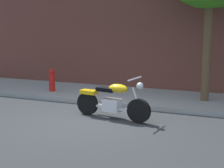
{
  "coord_description": "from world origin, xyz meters",
  "views": [
    {
      "loc": [
        3.37,
        -7.15,
        2.35
      ],
      "look_at": [
        0.33,
        0.44,
        0.9
      ],
      "focal_mm": 53.09,
      "sensor_mm": 36.0,
      "label": 1
    }
  ],
  "objects": [
    {
      "name": "sidewalk",
      "position": [
        0.0,
        2.8,
        0.07
      ],
      "size": [
        18.43,
        2.51,
        0.14
      ],
      "primitive_type": "cube",
      "color": "#999999",
      "rests_on": "ground"
    },
    {
      "name": "motorcycle",
      "position": [
        0.33,
        0.44,
        0.45
      ],
      "size": [
        2.1,
        0.74,
        1.1
      ],
      "color": "black",
      "rests_on": "ground"
    },
    {
      "name": "ground_plane",
      "position": [
        0.0,
        0.0,
        0.0
      ],
      "size": [
        60.0,
        60.0,
        0.0
      ],
      "primitive_type": "plane",
      "color": "#303335"
    },
    {
      "name": "fire_hydrant",
      "position": [
        -2.61,
        2.34,
        0.46
      ],
      "size": [
        0.2,
        0.2,
        0.91
      ],
      "color": "red",
      "rests_on": "ground"
    }
  ]
}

